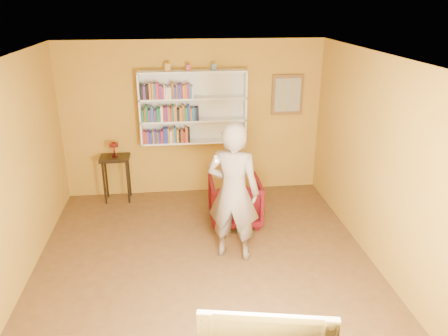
{
  "coord_description": "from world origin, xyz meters",
  "views": [
    {
      "loc": [
        -0.33,
        -4.9,
        3.32
      ],
      "look_at": [
        0.34,
        0.75,
        1.1
      ],
      "focal_mm": 35.0,
      "sensor_mm": 36.0,
      "label": 1
    }
  ],
  "objects_px": {
    "console_table": "(115,164)",
    "person": "(233,192)",
    "armchair": "(235,201)",
    "ruby_lustre": "(114,146)",
    "bookshelf": "(193,107)"
  },
  "relations": [
    {
      "from": "bookshelf",
      "to": "console_table",
      "type": "height_order",
      "value": "bookshelf"
    },
    {
      "from": "console_table",
      "to": "ruby_lustre",
      "type": "relative_size",
      "value": 3.13
    },
    {
      "from": "ruby_lustre",
      "to": "armchair",
      "type": "height_order",
      "value": "ruby_lustre"
    },
    {
      "from": "console_table",
      "to": "person",
      "type": "height_order",
      "value": "person"
    },
    {
      "from": "bookshelf",
      "to": "armchair",
      "type": "bearing_deg",
      "value": -65.07
    },
    {
      "from": "bookshelf",
      "to": "ruby_lustre",
      "type": "bearing_deg",
      "value": -173.31
    },
    {
      "from": "armchair",
      "to": "person",
      "type": "relative_size",
      "value": 0.42
    },
    {
      "from": "bookshelf",
      "to": "person",
      "type": "bearing_deg",
      "value": -79.55
    },
    {
      "from": "bookshelf",
      "to": "console_table",
      "type": "distance_m",
      "value": 1.65
    },
    {
      "from": "console_table",
      "to": "person",
      "type": "bearing_deg",
      "value": -48.71
    },
    {
      "from": "bookshelf",
      "to": "ruby_lustre",
      "type": "height_order",
      "value": "bookshelf"
    },
    {
      "from": "person",
      "to": "bookshelf",
      "type": "bearing_deg",
      "value": -59.75
    },
    {
      "from": "console_table",
      "to": "armchair",
      "type": "height_order",
      "value": "console_table"
    },
    {
      "from": "armchair",
      "to": "person",
      "type": "height_order",
      "value": "person"
    },
    {
      "from": "ruby_lustre",
      "to": "person",
      "type": "xyz_separation_m",
      "value": [
        1.76,
        -2.0,
        -0.04
      ]
    }
  ]
}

